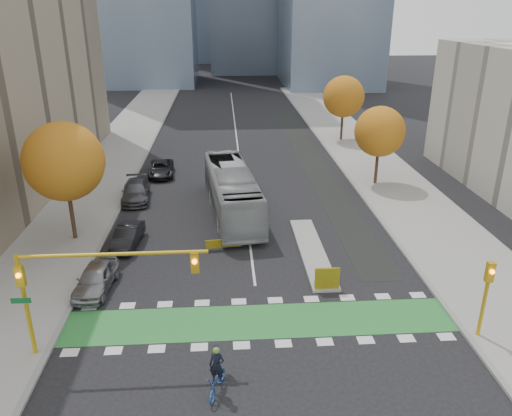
{
  "coord_description": "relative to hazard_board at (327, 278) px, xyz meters",
  "views": [
    {
      "loc": [
        -1.61,
        -19.93,
        14.92
      ],
      "look_at": [
        0.35,
        9.57,
        3.0
      ],
      "focal_mm": 35.0,
      "sensor_mm": 36.0,
      "label": 1
    }
  ],
  "objects": [
    {
      "name": "parked_car_b",
      "position": [
        -12.2,
        6.62,
        -0.11
      ],
      "size": [
        1.84,
        4.28,
        1.37
      ],
      "primitive_type": "imported",
      "rotation": [
        0.0,
        0.0,
        -0.09
      ],
      "color": "black",
      "rests_on": "ground"
    },
    {
      "name": "hazard_board",
      "position": [
        0.0,
        0.0,
        0.0
      ],
      "size": [
        1.4,
        0.12,
        1.3
      ],
      "primitive_type": "cube",
      "color": "yellow",
      "rests_on": "median_island"
    },
    {
      "name": "tree_east_near",
      "position": [
        8.0,
        17.8,
        4.06
      ],
      "size": [
        4.4,
        4.4,
        7.08
      ],
      "color": "#332114",
      "rests_on": "ground"
    },
    {
      "name": "bus",
      "position": [
        -5.07,
        11.86,
        1.03
      ],
      "size": [
        4.54,
        13.38,
        3.65
      ],
      "primitive_type": "imported",
      "rotation": [
        0.0,
        0.0,
        0.11
      ],
      "color": "#959B9C",
      "rests_on": "ground"
    },
    {
      "name": "parked_car_c",
      "position": [
        -13.0,
        15.32,
        -0.04
      ],
      "size": [
        2.58,
        5.39,
        1.52
      ],
      "primitive_type": "imported",
      "rotation": [
        0.0,
        0.0,
        0.09
      ],
      "color": "#45454A",
      "rests_on": "ground"
    },
    {
      "name": "tree_east_far",
      "position": [
        8.5,
        33.8,
        4.44
      ],
      "size": [
        4.8,
        4.8,
        7.65
      ],
      "color": "#332114",
      "rests_on": "ground"
    },
    {
      "name": "traffic_signal_east",
      "position": [
        6.5,
        -4.71,
        1.93
      ],
      "size": [
        0.35,
        0.43,
        4.1
      ],
      "color": "#BF9914",
      "rests_on": "ground"
    },
    {
      "name": "centre_line",
      "position": [
        -4.0,
        35.8,
        -0.8
      ],
      "size": [
        0.15,
        70.0,
        0.01
      ],
      "primitive_type": "cube",
      "color": "silver",
      "rests_on": "ground"
    },
    {
      "name": "traffic_signal_west",
      "position": [
        -11.93,
        -4.71,
        3.23
      ],
      "size": [
        8.53,
        0.56,
        5.2
      ],
      "color": "#BF9914",
      "rests_on": "ground"
    },
    {
      "name": "curb_west",
      "position": [
        -14.0,
        15.8,
        -0.73
      ],
      "size": [
        0.3,
        120.0,
        0.16
      ],
      "primitive_type": "cube",
      "color": "gray",
      "rests_on": "ground"
    },
    {
      "name": "bike_crossing",
      "position": [
        -4.0,
        -2.7,
        -0.79
      ],
      "size": [
        20.0,
        3.0,
        0.01
      ],
      "primitive_type": "cube",
      "color": "#287D33",
      "rests_on": "ground"
    },
    {
      "name": "sidewalk_east",
      "position": [
        9.5,
        15.8,
        -0.73
      ],
      "size": [
        7.0,
        120.0,
        0.15
      ],
      "primitive_type": "cube",
      "color": "gray",
      "rests_on": "ground"
    },
    {
      "name": "parked_car_a",
      "position": [
        -13.0,
        1.0,
        -0.05
      ],
      "size": [
        2.15,
        4.52,
        1.49
      ],
      "primitive_type": "imported",
      "rotation": [
        0.0,
        0.0,
        -0.09
      ],
      "color": "gray",
      "rests_on": "ground"
    },
    {
      "name": "median_island",
      "position": [
        0.0,
        4.8,
        -0.72
      ],
      "size": [
        1.6,
        10.0,
        0.16
      ],
      "primitive_type": "cube",
      "color": "gray",
      "rests_on": "ground"
    },
    {
      "name": "curb_east",
      "position": [
        6.0,
        15.8,
        -0.73
      ],
      "size": [
        0.3,
        120.0,
        0.16
      ],
      "primitive_type": "cube",
      "color": "gray",
      "rests_on": "ground"
    },
    {
      "name": "cyclist",
      "position": [
        -6.12,
        -7.63,
        -0.04
      ],
      "size": [
        1.24,
        2.08,
        2.27
      ],
      "rotation": [
        0.0,
        0.0,
        -0.3
      ],
      "color": "#22509E",
      "rests_on": "ground"
    },
    {
      "name": "sidewalk_west",
      "position": [
        -17.5,
        15.8,
        -0.73
      ],
      "size": [
        7.0,
        120.0,
        0.15
      ],
      "primitive_type": "cube",
      "color": "gray",
      "rests_on": "ground"
    },
    {
      "name": "parked_car_d",
      "position": [
        -11.62,
        21.77,
        -0.12
      ],
      "size": [
        2.57,
        5.05,
        1.37
      ],
      "primitive_type": "imported",
      "rotation": [
        0.0,
        0.0,
        0.06
      ],
      "color": "black",
      "rests_on": "ground"
    },
    {
      "name": "bike_lane_paint",
      "position": [
        3.5,
        25.8,
        -0.8
      ],
      "size": [
        2.5,
        50.0,
        0.01
      ],
      "primitive_type": "cube",
      "color": "black",
      "rests_on": "ground"
    },
    {
      "name": "tree_west",
      "position": [
        -16.0,
        7.8,
        4.82
      ],
      "size": [
        5.2,
        5.2,
        8.22
      ],
      "color": "#332114",
      "rests_on": "ground"
    },
    {
      "name": "ground",
      "position": [
        -4.0,
        -4.2,
        -0.8
      ],
      "size": [
        300.0,
        300.0,
        0.0
      ],
      "primitive_type": "plane",
      "color": "black",
      "rests_on": "ground"
    }
  ]
}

